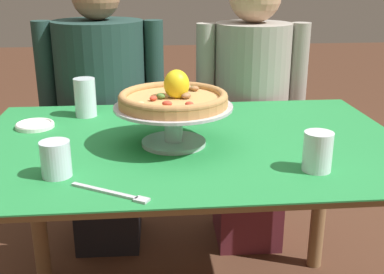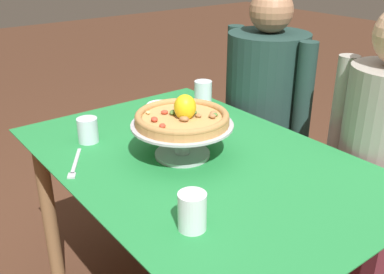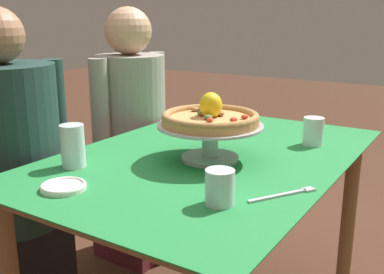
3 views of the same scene
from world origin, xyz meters
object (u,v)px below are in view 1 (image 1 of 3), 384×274
(water_glass_back_left, at_px, (85,100))
(dinner_fork, at_px, (114,193))
(pizza_stand, at_px, (173,119))
(diner_left, at_px, (103,118))
(water_glass_front_left, at_px, (56,161))
(water_glass_front_right, at_px, (317,153))
(side_plate, at_px, (35,125))
(pizza, at_px, (174,97))
(diner_right, at_px, (250,120))

(water_glass_back_left, height_order, dinner_fork, water_glass_back_left)
(pizza_stand, distance_m, diner_left, 0.76)
(water_glass_front_left, relative_size, water_glass_front_right, 0.89)
(side_plate, height_order, diner_left, diner_left)
(water_glass_front_right, xyz_separation_m, side_plate, (-0.80, 0.43, -0.04))
(side_plate, bearing_deg, pizza, -24.51)
(water_glass_back_left, bearing_deg, pizza, -47.86)
(pizza_stand, xyz_separation_m, diner_left, (-0.27, 0.69, -0.19))
(pizza, bearing_deg, water_glass_front_right, -33.05)
(water_glass_front_right, bearing_deg, dinner_fork, -169.38)
(pizza, distance_m, diner_left, 0.78)
(pizza, height_order, side_plate, pizza)
(pizza_stand, height_order, dinner_fork, pizza_stand)
(diner_right, bearing_deg, diner_left, 176.38)
(pizza_stand, height_order, water_glass_front_left, pizza_stand)
(water_glass_back_left, distance_m, side_plate, 0.20)
(pizza_stand, height_order, side_plate, pizza_stand)
(diner_left, bearing_deg, water_glass_front_right, -55.74)
(side_plate, distance_m, diner_right, 0.94)
(water_glass_front_right, distance_m, dinner_fork, 0.52)
(pizza_stand, distance_m, dinner_fork, 0.37)
(diner_left, bearing_deg, dinner_fork, -83.61)
(side_plate, xyz_separation_m, dinner_fork, (0.29, -0.53, -0.01))
(water_glass_front_right, relative_size, side_plate, 0.83)
(pizza, relative_size, water_glass_back_left, 2.33)
(pizza, relative_size, dinner_fork, 1.68)
(dinner_fork, distance_m, diner_right, 1.11)
(water_glass_back_left, bearing_deg, side_plate, -141.69)
(pizza, height_order, dinner_fork, pizza)
(pizza_stand, bearing_deg, side_plate, 155.38)
(dinner_fork, bearing_deg, pizza_stand, 64.24)
(water_glass_front_left, height_order, diner_left, diner_left)
(water_glass_front_left, bearing_deg, diner_left, 87.87)
(water_glass_front_right, relative_size, water_glass_back_left, 0.76)
(pizza, height_order, water_glass_back_left, pizza)
(diner_left, bearing_deg, water_glass_back_left, -93.48)
(water_glass_back_left, xyz_separation_m, diner_left, (0.02, 0.36, -0.17))
(side_plate, bearing_deg, water_glass_back_left, 38.31)
(water_glass_front_right, height_order, diner_right, diner_right)
(dinner_fork, height_order, diner_right, diner_right)
(pizza, relative_size, water_glass_front_right, 3.07)
(water_glass_front_right, bearing_deg, water_glass_back_left, 139.41)
(diner_left, bearing_deg, diner_right, -3.62)
(side_plate, bearing_deg, pizza_stand, -24.62)
(pizza, distance_m, water_glass_front_left, 0.38)
(water_glass_front_right, distance_m, diner_right, 0.89)
(dinner_fork, bearing_deg, diner_left, 96.39)
(water_glass_front_left, distance_m, water_glass_back_left, 0.53)
(diner_right, bearing_deg, water_glass_front_right, -91.14)
(water_glass_front_right, distance_m, water_glass_back_left, 0.85)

